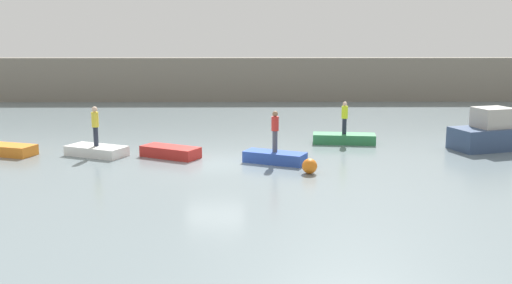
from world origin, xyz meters
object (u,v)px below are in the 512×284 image
motorboat (500,134)px  person_hiviz_shirt (345,116)px  person_red_shirt (275,129)px  person_yellow_shirt (95,124)px  mooring_buoy (310,166)px  rowboat_red (170,152)px  rowboat_green (344,139)px  rowboat_blue (275,157)px  rowboat_white (97,151)px

motorboat → person_hiviz_shirt: size_ratio=3.26×
person_red_shirt → person_yellow_shirt: 8.36m
person_red_shirt → mooring_buoy: bearing=-56.0°
rowboat_red → rowboat_green: (8.46, 3.28, -0.00)m
rowboat_red → motorboat: bearing=35.4°
mooring_buoy → rowboat_blue: bearing=124.0°
person_yellow_shirt → rowboat_white: bearing=166.0°
rowboat_white → mooring_buoy: bearing=4.4°
rowboat_red → person_red_shirt: bearing=13.9°
rowboat_white → person_hiviz_shirt: person_hiviz_shirt is taller
rowboat_red → mooring_buoy: size_ratio=4.35×
rowboat_blue → person_hiviz_shirt: (3.73, 4.50, 1.17)m
person_hiviz_shirt → person_yellow_shirt: 12.28m
motorboat → rowboat_green: 7.58m
motorboat → person_red_shirt: (-11.18, -3.14, 0.79)m
rowboat_green → person_red_shirt: 5.98m
rowboat_blue → person_red_shirt: (0.00, 0.00, 1.26)m
person_red_shirt → rowboat_green: bearing=50.4°
rowboat_green → rowboat_red: bearing=-151.8°
person_hiviz_shirt → rowboat_white: bearing=-166.4°
motorboat → person_yellow_shirt: size_ratio=2.94×
person_yellow_shirt → rowboat_blue: bearing=-11.1°
motorboat → person_red_shirt: size_ratio=3.00×
person_red_shirt → rowboat_white: bearing=168.9°
motorboat → rowboat_red: (-15.90, -1.91, -0.47)m
rowboat_red → rowboat_blue: bearing=13.9°
rowboat_red → person_red_shirt: person_red_shirt is taller
rowboat_white → rowboat_blue: size_ratio=1.03×
rowboat_blue → person_hiviz_shirt: 5.96m
rowboat_green → motorboat: bearing=-3.4°
person_hiviz_shirt → rowboat_green: bearing=0.0°
rowboat_red → person_red_shirt: 5.04m
rowboat_green → person_yellow_shirt: bearing=-159.4°
rowboat_blue → person_yellow_shirt: (-8.20, 1.61, 1.25)m
rowboat_blue → person_yellow_shirt: bearing=-166.3°
rowboat_blue → person_red_shirt: size_ratio=1.49×
person_hiviz_shirt → person_yellow_shirt: person_yellow_shirt is taller
motorboat → person_red_shirt: person_red_shirt is taller
rowboat_blue → rowboat_green: 5.85m
rowboat_green → person_red_shirt: person_red_shirt is taller
person_yellow_shirt → mooring_buoy: person_yellow_shirt is taller
rowboat_white → rowboat_green: (11.93, 2.89, 0.02)m
mooring_buoy → person_hiviz_shirt: bearing=69.7°
rowboat_red → person_hiviz_shirt: size_ratio=1.63×
rowboat_white → person_red_shirt: bearing=13.9°
rowboat_white → rowboat_green: size_ratio=0.88×
person_yellow_shirt → rowboat_red: bearing=-6.3°
motorboat → rowboat_green: (-7.45, 1.36, -0.47)m
rowboat_white → person_yellow_shirt: 1.27m
motorboat → mooring_buoy: motorboat is taller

